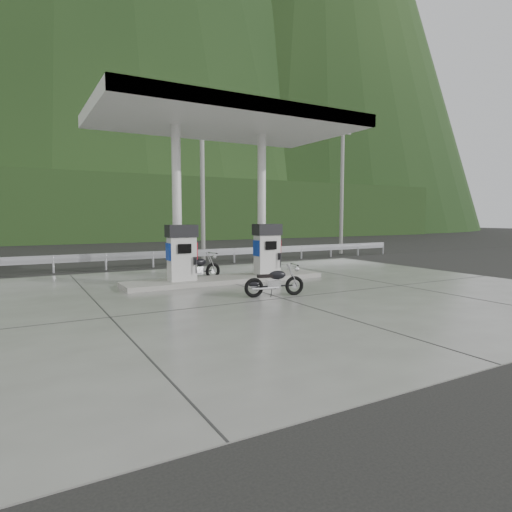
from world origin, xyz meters
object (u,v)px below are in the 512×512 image
gas_pump_left (182,253)px  motorcycle_right (197,269)px  motorcycle_left (274,282)px  gas_pump_right (267,249)px

gas_pump_left → motorcycle_right: 1.22m
motorcycle_left → gas_pump_right: bearing=74.5°
gas_pump_left → motorcycle_right: gas_pump_left is taller
gas_pump_right → motorcycle_left: bearing=-117.4°
motorcycle_right → gas_pump_left: bearing=-150.8°
gas_pump_left → motorcycle_right: bearing=40.1°
gas_pump_left → gas_pump_right: (3.20, 0.00, 0.00)m
gas_pump_left → motorcycle_left: 3.56m
gas_pump_left → gas_pump_right: 3.20m
gas_pump_left → gas_pump_right: size_ratio=1.00×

